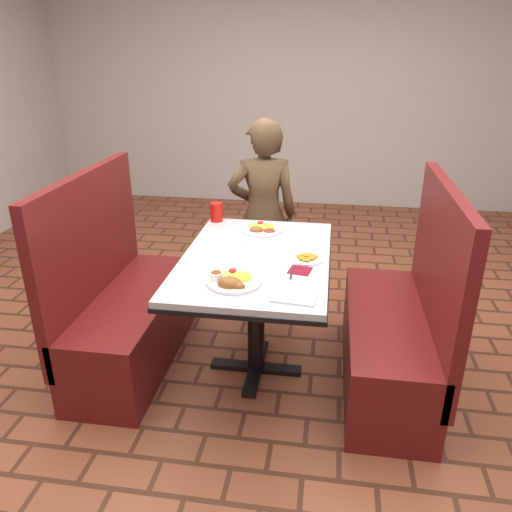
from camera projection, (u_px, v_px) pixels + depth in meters
The scene contains 15 objects.
room at pixel (256, 23), 2.28m from camera, with size 7.00×7.04×2.82m.
dining_table at pixel (256, 272), 2.78m from camera, with size 0.81×1.21×0.75m.
booth_bench_left at pixel (126, 312), 3.02m from camera, with size 0.47×1.20×1.17m.
booth_bench_right at pixel (397, 333), 2.79m from camera, with size 0.47×1.20×1.17m.
diner_person at pixel (263, 215), 3.60m from camera, with size 0.50×0.33×1.37m, color brown.
near_dinner_plate at pixel (233, 278), 2.41m from camera, with size 0.27×0.27×0.08m.
far_dinner_plate at pixel (262, 227), 3.10m from camera, with size 0.25×0.25×0.06m.
plantain_plate at pixel (307, 258), 2.68m from camera, with size 0.17×0.17×0.03m.
maroon_napkin at pixel (300, 270), 2.56m from camera, with size 0.11×0.11×0.00m, color #5E0E1B.
spoon_utensil at pixel (291, 274), 2.51m from camera, with size 0.01×0.12×0.00m, color silver.
red_tumbler at pixel (216, 212), 3.26m from camera, with size 0.08×0.08×0.12m, color red.
paper_napkin at pixel (294, 296), 2.29m from camera, with size 0.20×0.15×0.01m, color white.
knife_utensil at pixel (240, 280), 2.44m from camera, with size 0.01×0.17×0.00m, color silver.
fork_utensil at pixel (235, 283), 2.41m from camera, with size 0.01×0.14×0.00m, color #BABABE.
lettuce_shreds at pixel (265, 252), 2.79m from camera, with size 0.28×0.32×0.00m, color #A0C950, non-canonical shape.
Camera 1 is at (0.38, -2.49, 1.82)m, focal length 35.00 mm.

